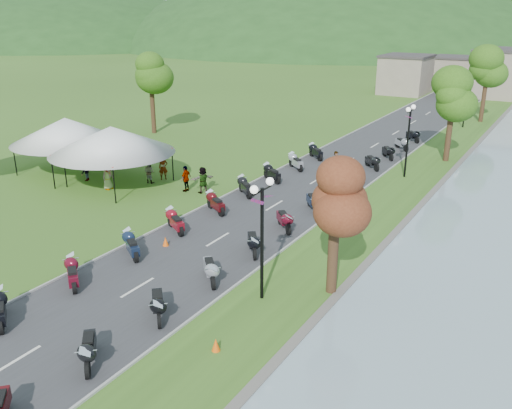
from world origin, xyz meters
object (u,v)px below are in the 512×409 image
Objects in this scene: pedestrian_a at (164,179)px; pedestrian_b at (150,183)px; pedestrian_c at (87,181)px; vendor_tent_main at (113,156)px.

pedestrian_a is 1.13m from pedestrian_b.
pedestrian_b is 0.96× the size of pedestrian_c.
pedestrian_c reaches higher than pedestrian_b.
vendor_tent_main is 3.12m from pedestrian_c.
pedestrian_a reaches higher than pedestrian_c.
vendor_tent_main is 3.05m from pedestrian_b.
pedestrian_b is at bearing 40.95° from vendor_tent_main.
pedestrian_a is (2.07, 2.59, -2.00)m from vendor_tent_main.
vendor_tent_main reaches higher than pedestrian_a.
pedestrian_a is at bearing -108.43° from pedestrian_b.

